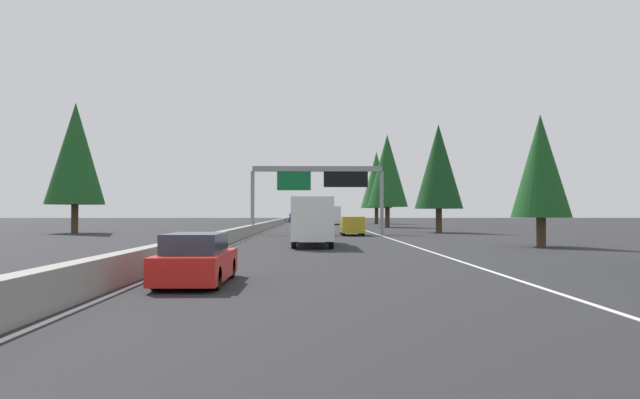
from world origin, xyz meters
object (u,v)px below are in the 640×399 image
Objects in this scene: conifer_left_near at (75,154)px; sedan_near_right at (196,260)px; bus_far_right at (332,215)px; conifer_right_far at (387,171)px; conifer_right_distant at (376,180)px; conifer_right_near at (541,166)px; minivan_distant_a at (352,225)px; pickup_mid_center at (294,218)px; sign_gantry_overhead at (319,180)px; box_truck_distant_b at (312,220)px; conifer_right_mid at (439,167)px; sedan_mid_right at (310,222)px.

sedan_near_right is at bearing -153.84° from conifer_left_near.
conifer_right_far reaches higher than bus_far_right.
conifer_right_distant is at bearing -9.82° from sedan_near_right.
sedan_near_right is 0.55× the size of conifer_right_near.
conifer_right_near reaches higher than minivan_distant_a.
conifer_right_far reaches higher than pickup_mid_center.
pickup_mid_center is (67.83, 4.37, -4.24)m from sign_gantry_overhead.
box_truck_distant_b is 71.69m from conifer_right_distant.
minivan_distant_a is 0.38× the size of conifer_right_far.
minivan_distant_a is 0.45× the size of conifer_right_mid.
box_truck_distant_b is 1.52× the size of pickup_mid_center.
pickup_mid_center is at bearing 5.48° from sedan_mid_right.
sedan_near_right is 0.39× the size of conifer_right_mid.
conifer_right_mid is at bearing -178.71° from conifer_right_distant.
conifer_right_mid is at bearing -167.46° from bus_far_right.
sedan_near_right is at bearing 177.27° from sedan_mid_right.
conifer_right_distant is (46.88, 1.05, 1.26)m from conifer_right_mid.
bus_far_right is (46.71, -2.98, -3.44)m from sign_gantry_overhead.
minivan_distant_a is 70.62m from pickup_mid_center.
conifer_left_near reaches higher than bus_far_right.
conifer_right_far reaches higher than conifer_right_near.
conifer_right_near is 0.61× the size of conifer_left_near.
box_truck_distant_b is at bearing 167.70° from minivan_distant_a.
conifer_right_distant is 59.88m from conifer_left_near.
bus_far_right is 16.33m from sedan_mid_right.
sedan_mid_right is at bearing -2.73° from sedan_near_right.
conifer_right_near is (-67.04, -10.09, 3.14)m from bus_far_right.
conifer_right_near is 71.64m from conifer_right_distant.
box_truck_distant_b is at bearing 150.85° from conifer_right_mid.
conifer_right_mid is (4.34, -12.40, 1.66)m from sign_gantry_overhead.
sedan_near_right is 0.34× the size of conifer_right_far.
conifer_right_distant is (71.55, 1.72, 3.21)m from conifer_right_near.
sign_gantry_overhead is at bearing 158.93° from conifer_right_far.
sign_gantry_overhead is 31.20m from sedan_mid_right.
conifer_right_mid is at bearing -29.15° from box_truck_distant_b.
sedan_mid_right is (33.28, 3.77, -0.27)m from minivan_distant_a.
conifer_right_mid is at bearing -70.70° from sign_gantry_overhead.
conifer_left_near reaches higher than conifer_right_far.
bus_far_right is 2.61× the size of sedan_mid_right.
conifer_right_near is at bearing -178.62° from conifer_right_distant.
conifer_right_distant is at bearing -61.69° from bus_far_right.
bus_far_right is at bearing -3.20° from box_truck_distant_b.
conifer_right_mid is (-63.49, -16.77, 5.90)m from pickup_mid_center.
minivan_distant_a is at bearing -11.19° from sedan_near_right.
pickup_mid_center is 0.43× the size of conifer_right_far.
sign_gantry_overhead reaches higher than minivan_distant_a.
conifer_right_near is 0.60× the size of conifer_right_distant.
bus_far_right reaches higher than box_truck_distant_b.
conifer_right_far is 0.98× the size of conifer_right_distant.
box_truck_distant_b is at bearing 166.67° from conifer_right_far.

